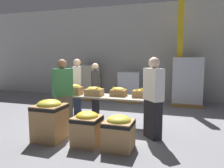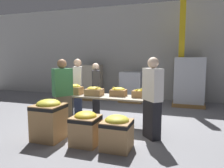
{
  "view_description": "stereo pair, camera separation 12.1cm",
  "coord_description": "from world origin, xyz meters",
  "px_view_note": "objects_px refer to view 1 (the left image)",
  "views": [
    {
      "loc": [
        1.86,
        -5.33,
        1.76
      ],
      "look_at": [
        0.11,
        0.13,
        1.07
      ],
      "focal_mm": 35.0,
      "sensor_mm": 36.0,
      "label": 1
    },
    {
      "loc": [
        1.98,
        -5.3,
        1.76
      ],
      "look_at": [
        0.11,
        0.13,
        1.07
      ],
      "focal_mm": 35.0,
      "sensor_mm": 36.0,
      "label": 2
    }
  ],
  "objects_px": {
    "pallet_stack_1": "(130,87)",
    "donation_bin_2": "(119,131)",
    "donation_bin_1": "(87,127)",
    "support_pillar": "(180,51)",
    "banana_box_2": "(118,92)",
    "volunteer_0": "(77,88)",
    "volunteer_3": "(63,94)",
    "pallet_stack_2": "(87,82)",
    "donation_bin_0": "(50,119)",
    "volunteer_2": "(95,90)",
    "sorting_table": "(107,98)",
    "banana_box_3": "(142,93)",
    "pallet_stack_0": "(187,82)",
    "banana_box_1": "(94,91)",
    "banana_box_0": "(74,89)",
    "volunteer_1": "(153,99)"
  },
  "relations": [
    {
      "from": "volunteer_0",
      "to": "pallet_stack_1",
      "type": "distance_m",
      "value": 2.9
    },
    {
      "from": "support_pillar",
      "to": "donation_bin_0",
      "type": "bearing_deg",
      "value": -119.81
    },
    {
      "from": "banana_box_3",
      "to": "pallet_stack_1",
      "type": "height_order",
      "value": "pallet_stack_1"
    },
    {
      "from": "sorting_table",
      "to": "donation_bin_0",
      "type": "height_order",
      "value": "donation_bin_0"
    },
    {
      "from": "sorting_table",
      "to": "pallet_stack_0",
      "type": "height_order",
      "value": "pallet_stack_0"
    },
    {
      "from": "volunteer_1",
      "to": "volunteer_3",
      "type": "distance_m",
      "value": 2.22
    },
    {
      "from": "sorting_table",
      "to": "volunteer_0",
      "type": "xyz_separation_m",
      "value": [
        -1.12,
        0.54,
        0.15
      ]
    },
    {
      "from": "volunteer_0",
      "to": "donation_bin_2",
      "type": "xyz_separation_m",
      "value": [
        1.86,
        -1.96,
        -0.51
      ]
    },
    {
      "from": "volunteer_2",
      "to": "donation_bin_1",
      "type": "bearing_deg",
      "value": -9.4
    },
    {
      "from": "volunteer_2",
      "to": "pallet_stack_2",
      "type": "height_order",
      "value": "volunteer_2"
    },
    {
      "from": "banana_box_1",
      "to": "donation_bin_2",
      "type": "height_order",
      "value": "banana_box_1"
    },
    {
      "from": "banana_box_1",
      "to": "pallet_stack_2",
      "type": "height_order",
      "value": "pallet_stack_2"
    },
    {
      "from": "pallet_stack_1",
      "to": "donation_bin_2",
      "type": "bearing_deg",
      "value": -79.69
    },
    {
      "from": "banana_box_2",
      "to": "donation_bin_1",
      "type": "height_order",
      "value": "banana_box_2"
    },
    {
      "from": "donation_bin_0",
      "to": "pallet_stack_0",
      "type": "relative_size",
      "value": 0.5
    },
    {
      "from": "volunteer_3",
      "to": "pallet_stack_2",
      "type": "relative_size",
      "value": 1.19
    },
    {
      "from": "support_pillar",
      "to": "donation_bin_1",
      "type": "bearing_deg",
      "value": -110.68
    },
    {
      "from": "sorting_table",
      "to": "donation_bin_1",
      "type": "bearing_deg",
      "value": -86.78
    },
    {
      "from": "donation_bin_2",
      "to": "support_pillar",
      "type": "xyz_separation_m",
      "value": [
        1.02,
        4.46,
        1.65
      ]
    },
    {
      "from": "banana_box_0",
      "to": "pallet_stack_2",
      "type": "bearing_deg",
      "value": 108.59
    },
    {
      "from": "volunteer_2",
      "to": "donation_bin_0",
      "type": "xyz_separation_m",
      "value": [
        -0.21,
        -2.08,
        -0.33
      ]
    },
    {
      "from": "pallet_stack_1",
      "to": "pallet_stack_2",
      "type": "distance_m",
      "value": 1.92
    },
    {
      "from": "banana_box_2",
      "to": "banana_box_3",
      "type": "xyz_separation_m",
      "value": [
        0.61,
        -0.01,
        -0.01
      ]
    },
    {
      "from": "donation_bin_1",
      "to": "pallet_stack_1",
      "type": "xyz_separation_m",
      "value": [
        -0.18,
        4.66,
        0.22
      ]
    },
    {
      "from": "volunteer_0",
      "to": "support_pillar",
      "type": "relative_size",
      "value": 0.43
    },
    {
      "from": "donation_bin_1",
      "to": "support_pillar",
      "type": "bearing_deg",
      "value": 69.32
    },
    {
      "from": "banana_box_0",
      "to": "volunteer_0",
      "type": "distance_m",
      "value": 0.63
    },
    {
      "from": "banana_box_3",
      "to": "support_pillar",
      "type": "xyz_separation_m",
      "value": [
        0.84,
        2.97,
        1.12
      ]
    },
    {
      "from": "volunteer_3",
      "to": "support_pillar",
      "type": "relative_size",
      "value": 0.43
    },
    {
      "from": "volunteer_2",
      "to": "support_pillar",
      "type": "distance_m",
      "value": 3.55
    },
    {
      "from": "banana_box_1",
      "to": "volunteer_3",
      "type": "bearing_deg",
      "value": -136.85
    },
    {
      "from": "banana_box_2",
      "to": "pallet_stack_0",
      "type": "distance_m",
      "value": 3.59
    },
    {
      "from": "volunteer_3",
      "to": "pallet_stack_2",
      "type": "height_order",
      "value": "volunteer_3"
    },
    {
      "from": "banana_box_2",
      "to": "pallet_stack_1",
      "type": "distance_m",
      "value": 3.2
    },
    {
      "from": "banana_box_0",
      "to": "support_pillar",
      "type": "distance_m",
      "value": 4.24
    },
    {
      "from": "donation_bin_1",
      "to": "pallet_stack_2",
      "type": "bearing_deg",
      "value": 114.4
    },
    {
      "from": "donation_bin_0",
      "to": "volunteer_2",
      "type": "bearing_deg",
      "value": 84.29
    },
    {
      "from": "volunteer_0",
      "to": "donation_bin_2",
      "type": "distance_m",
      "value": 2.75
    },
    {
      "from": "volunteer_2",
      "to": "pallet_stack_0",
      "type": "xyz_separation_m",
      "value": [
        2.65,
        2.55,
        0.08
      ]
    },
    {
      "from": "donation_bin_1",
      "to": "donation_bin_2",
      "type": "height_order",
      "value": "donation_bin_1"
    },
    {
      "from": "donation_bin_0",
      "to": "support_pillar",
      "type": "xyz_separation_m",
      "value": [
        2.55,
        4.46,
        1.53
      ]
    },
    {
      "from": "banana_box_3",
      "to": "pallet_stack_2",
      "type": "bearing_deg",
      "value": 133.06
    },
    {
      "from": "volunteer_0",
      "to": "donation_bin_2",
      "type": "relative_size",
      "value": 2.59
    },
    {
      "from": "donation_bin_1",
      "to": "banana_box_3",
      "type": "bearing_deg",
      "value": 60.63
    },
    {
      "from": "banana_box_2",
      "to": "donation_bin_2",
      "type": "distance_m",
      "value": 1.65
    },
    {
      "from": "donation_bin_0",
      "to": "banana_box_2",
      "type": "bearing_deg",
      "value": 53.91
    },
    {
      "from": "support_pillar",
      "to": "banana_box_2",
      "type": "bearing_deg",
      "value": -116.28
    },
    {
      "from": "banana_box_3",
      "to": "banana_box_1",
      "type": "bearing_deg",
      "value": -174.2
    },
    {
      "from": "volunteer_0",
      "to": "volunteer_3",
      "type": "height_order",
      "value": "same"
    },
    {
      "from": "support_pillar",
      "to": "pallet_stack_2",
      "type": "bearing_deg",
      "value": 177.3
    }
  ]
}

